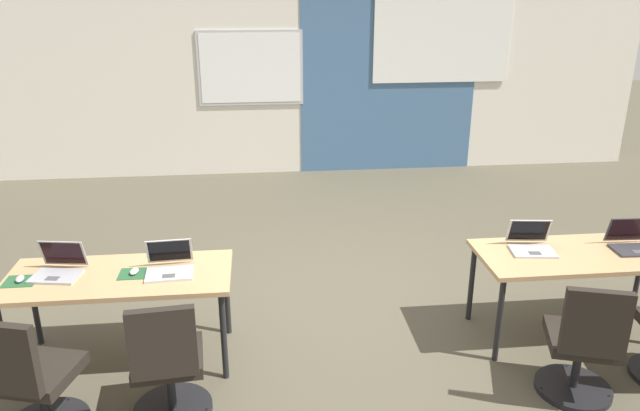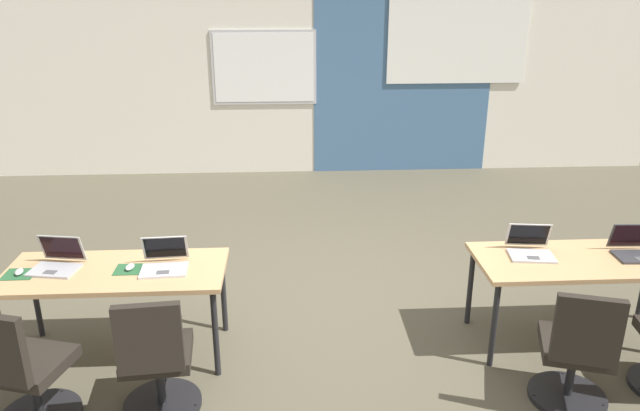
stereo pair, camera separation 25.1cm
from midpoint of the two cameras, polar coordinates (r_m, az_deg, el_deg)
ground_plane at (r=5.41m, az=3.64°, el=-9.62°), size 24.00×24.00×0.00m
back_wall_assembly at (r=8.96m, az=0.91°, el=12.11°), size 10.00×0.27×2.80m
desk_near_left at (r=4.68m, az=-17.22°, el=-6.47°), size 1.60×0.70×0.72m
desk_near_right at (r=5.10m, az=24.64°, el=-5.16°), size 1.60×0.70×0.72m
laptop_near_right_end at (r=5.30m, az=28.80°, el=-3.64°), size 0.34×0.31×0.23m
laptop_near_right_inner at (r=4.98m, az=20.58°, el=-3.82°), size 0.37×0.35×0.23m
chair_near_right_inner at (r=4.48m, az=24.50°, el=-12.95°), size 0.55×0.60×0.92m
laptop_near_left_inner at (r=4.56m, az=-12.93°, el=-5.24°), size 0.35×0.33×0.22m
mousepad_near_left_inner at (r=4.62m, az=-15.96°, el=-5.82°), size 0.22×0.19×0.00m
mouse_near_left_inner at (r=4.61m, az=-15.98°, el=-5.61°), size 0.07×0.11×0.03m
chair_near_left_inner at (r=4.13m, az=-13.40°, el=-14.46°), size 0.52×0.56×0.92m
laptop_near_left_end at (r=4.79m, az=-22.18°, el=-4.98°), size 0.38×0.35×0.23m
mousepad_near_left_end at (r=4.82m, az=-25.12°, el=-5.90°), size 0.22×0.19×0.00m
mouse_near_left_end at (r=4.82m, az=-25.16°, el=-5.69°), size 0.07×0.11×0.03m
chair_near_left_end at (r=4.29m, az=-24.54°, el=-14.48°), size 0.54×0.60×0.92m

